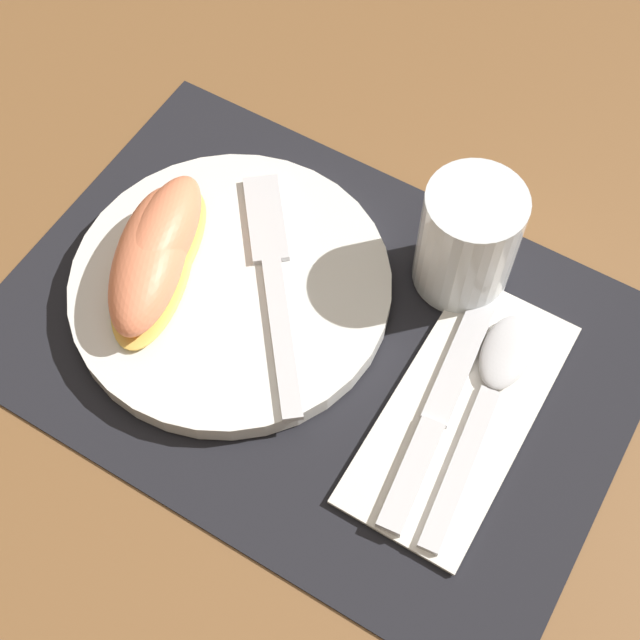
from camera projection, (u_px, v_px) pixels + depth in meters
name	position (u px, v px, depth m)	size (l,w,h in m)	color
ground_plane	(315.00, 338.00, 0.63)	(3.00, 3.00, 0.00)	brown
placemat	(315.00, 337.00, 0.63)	(0.44, 0.31, 0.00)	black
plate	(235.00, 281.00, 0.64)	(0.23, 0.23, 0.02)	white
juice_glass	(467.00, 244.00, 0.62)	(0.07, 0.07, 0.09)	silver
napkin	(459.00, 414.00, 0.60)	(0.09, 0.20, 0.00)	white
knife	(442.00, 403.00, 0.60)	(0.04, 0.20, 0.01)	silver
spoon	(494.00, 381.00, 0.60)	(0.04, 0.18, 0.01)	silver
fork	(273.00, 271.00, 0.63)	(0.14, 0.17, 0.00)	silver
citrus_wedge_0	(161.00, 242.00, 0.63)	(0.07, 0.12, 0.04)	#F7C656
citrus_wedge_1	(150.00, 261.00, 0.62)	(0.10, 0.14, 0.04)	#F7C656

